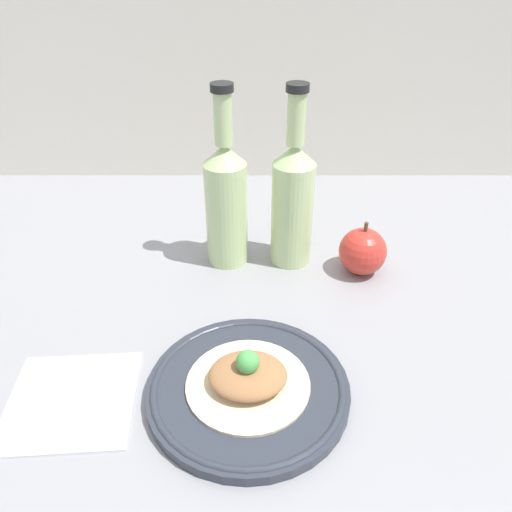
{
  "coord_description": "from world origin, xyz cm",
  "views": [
    {
      "loc": [
        4.92,
        -56.78,
        48.52
      ],
      "look_at": [
        4.79,
        1.15,
        10.57
      ],
      "focal_mm": 35.0,
      "sensor_mm": 36.0,
      "label": 1
    }
  ],
  "objects_px": {
    "apple": "(364,252)",
    "cider_bottle_right": "(294,200)",
    "plate": "(249,388)",
    "cider_bottle_left": "(229,200)",
    "plated_food": "(249,377)"
  },
  "relations": [
    {
      "from": "cider_bottle_right",
      "to": "apple",
      "type": "xyz_separation_m",
      "value": [
        0.12,
        -0.04,
        -0.08
      ]
    },
    {
      "from": "cider_bottle_left",
      "to": "plated_food",
      "type": "bearing_deg",
      "value": -83.36
    },
    {
      "from": "cider_bottle_left",
      "to": "apple",
      "type": "distance_m",
      "value": 0.24
    },
    {
      "from": "plate",
      "to": "plated_food",
      "type": "relative_size",
      "value": 1.64
    },
    {
      "from": "cider_bottle_left",
      "to": "cider_bottle_right",
      "type": "bearing_deg",
      "value": 0.0
    },
    {
      "from": "cider_bottle_right",
      "to": "apple",
      "type": "bearing_deg",
      "value": -17.78
    },
    {
      "from": "plate",
      "to": "cider_bottle_right",
      "type": "height_order",
      "value": "cider_bottle_right"
    },
    {
      "from": "plated_food",
      "to": "apple",
      "type": "bearing_deg",
      "value": 55.06
    },
    {
      "from": "cider_bottle_right",
      "to": "plated_food",
      "type": "bearing_deg",
      "value": -102.92
    },
    {
      "from": "plated_food",
      "to": "cider_bottle_left",
      "type": "bearing_deg",
      "value": 96.64
    },
    {
      "from": "plated_food",
      "to": "cider_bottle_left",
      "type": "height_order",
      "value": "cider_bottle_left"
    },
    {
      "from": "plate",
      "to": "cider_bottle_right",
      "type": "xyz_separation_m",
      "value": [
        0.07,
        0.3,
        0.11
      ]
    },
    {
      "from": "plated_food",
      "to": "cider_bottle_right",
      "type": "distance_m",
      "value": 0.32
    },
    {
      "from": "cider_bottle_left",
      "to": "apple",
      "type": "height_order",
      "value": "cider_bottle_left"
    },
    {
      "from": "apple",
      "to": "cider_bottle_right",
      "type": "bearing_deg",
      "value": 162.22
    }
  ]
}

